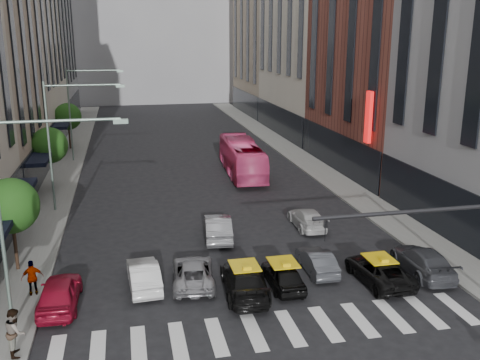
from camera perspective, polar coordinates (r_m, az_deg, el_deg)
ground at (r=22.46m, az=5.05°, el=-17.51°), size 160.00×160.00×0.00m
sidewalk_left at (r=49.80m, az=-18.42°, el=0.40°), size 3.00×96.00×0.15m
sidewalk_right at (r=52.43m, az=7.38°, el=1.78°), size 3.00×96.00×0.15m
building_left_d at (r=83.79m, az=-20.80°, el=16.21°), size 8.00×18.00×30.00m
building_right_b at (r=50.47m, az=15.21°, el=15.68°), size 8.00×18.00×26.00m
building_right_d at (r=86.10m, az=3.23°, el=16.41°), size 8.00×18.00×28.00m
building_far at (r=103.32m, az=-9.51°, el=18.25°), size 30.00×10.00×36.00m
tree_near at (r=29.84m, az=-23.26°, el=-2.56°), size 2.88×2.88×4.95m
tree_mid at (r=45.19m, az=-19.67°, el=3.50°), size 2.88×2.88×4.95m
tree_far at (r=60.87m, az=-17.89°, el=6.46°), size 2.88×2.88×4.95m
streetlamp_near at (r=23.23m, az=-22.21°, el=-1.47°), size 5.38×0.25×9.00m
streetlamp_mid at (r=38.72m, az=-18.42°, el=5.18°), size 5.38×0.25×9.00m
streetlamp_far at (r=54.51m, az=-16.79°, el=8.00°), size 5.38×0.25×9.00m
liberty_sign at (r=42.67m, az=13.56°, el=6.53°), size 0.30×0.70×4.00m
car_red at (r=26.30m, az=-18.71°, el=-11.31°), size 1.86×4.36×1.47m
car_white_front at (r=27.24m, az=-10.24°, el=-9.89°), size 1.69×4.20×1.36m
car_silver at (r=27.30m, az=-5.02°, el=-9.77°), size 2.47×4.63×1.24m
taxi_left at (r=26.19m, az=0.49°, el=-10.60°), size 2.41×5.11×1.44m
taxi_center at (r=26.95m, az=4.60°, el=-10.05°), size 1.57×3.79×1.28m
car_grey_mid at (r=28.76m, az=8.20°, el=-8.54°), size 1.37×3.75×1.23m
taxi_right at (r=28.26m, az=14.56°, el=-9.31°), size 2.35×4.65×1.26m
car_grey_curb at (r=29.83m, az=18.90°, el=-8.17°), size 2.31×4.96×1.40m
car_row2_left at (r=32.91m, az=-2.37°, el=-5.05°), size 2.08×4.64×1.48m
car_row2_right at (r=35.06m, az=7.18°, el=-4.07°), size 1.86×4.32×1.24m
bus at (r=47.71m, az=0.19°, el=2.40°), size 3.18×11.31×3.12m
pedestrian_near at (r=23.01m, az=-22.84°, el=-14.68°), size 0.85×1.03×1.92m
pedestrian_far at (r=27.51m, az=-21.26°, el=-9.69°), size 1.08×0.61×1.74m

